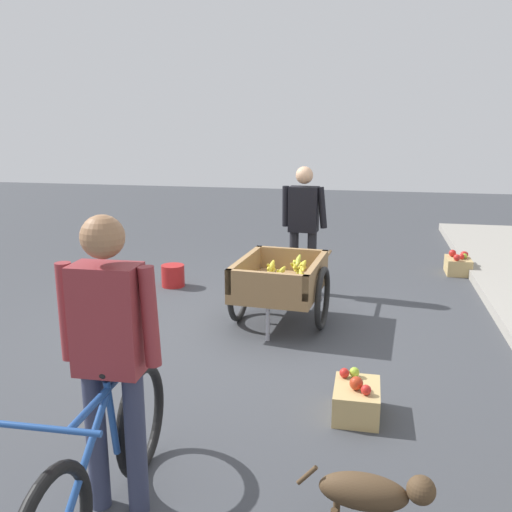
{
  "coord_description": "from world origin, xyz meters",
  "views": [
    {
      "loc": [
        5.1,
        1.22,
        2.04
      ],
      "look_at": [
        -0.1,
        0.14,
        0.75
      ],
      "focal_mm": 38.97,
      "sensor_mm": 36.0,
      "label": 1
    }
  ],
  "objects_px": {
    "plastic_bucket": "(173,276)",
    "apple_crate": "(356,399)",
    "fruit_cart": "(280,283)",
    "cyclist_person": "(110,342)",
    "mixed_fruit_crate": "(458,265)",
    "bicycle": "(104,467)",
    "vendor_person": "(304,219)",
    "dog": "(371,493)"
  },
  "relations": [
    {
      "from": "apple_crate",
      "to": "cyclist_person",
      "type": "bearing_deg",
      "value": -44.32
    },
    {
      "from": "cyclist_person",
      "to": "plastic_bucket",
      "type": "distance_m",
      "value": 4.27
    },
    {
      "from": "cyclist_person",
      "to": "bicycle",
      "type": "bearing_deg",
      "value": 1.55
    },
    {
      "from": "bicycle",
      "to": "dog",
      "type": "xyz_separation_m",
      "value": [
        -0.18,
        1.32,
        -0.08
      ]
    },
    {
      "from": "fruit_cart",
      "to": "apple_crate",
      "type": "relative_size",
      "value": 3.88
    },
    {
      "from": "vendor_person",
      "to": "plastic_bucket",
      "type": "xyz_separation_m",
      "value": [
        0.08,
        -1.64,
        -0.77
      ]
    },
    {
      "from": "cyclist_person",
      "to": "mixed_fruit_crate",
      "type": "relative_size",
      "value": 3.66
    },
    {
      "from": "vendor_person",
      "to": "plastic_bucket",
      "type": "distance_m",
      "value": 1.81
    },
    {
      "from": "dog",
      "to": "plastic_bucket",
      "type": "height_order",
      "value": "dog"
    },
    {
      "from": "fruit_cart",
      "to": "cyclist_person",
      "type": "xyz_separation_m",
      "value": [
        2.96,
        -0.4,
        0.53
      ]
    },
    {
      "from": "bicycle",
      "to": "cyclist_person",
      "type": "bearing_deg",
      "value": -178.45
    },
    {
      "from": "cyclist_person",
      "to": "dog",
      "type": "bearing_deg",
      "value": 91.14
    },
    {
      "from": "cyclist_person",
      "to": "dog",
      "type": "height_order",
      "value": "cyclist_person"
    },
    {
      "from": "vendor_person",
      "to": "mixed_fruit_crate",
      "type": "bearing_deg",
      "value": 122.75
    },
    {
      "from": "cyclist_person",
      "to": "dog",
      "type": "relative_size",
      "value": 2.39
    },
    {
      "from": "plastic_bucket",
      "to": "bicycle",
      "type": "bearing_deg",
      "value": 15.47
    },
    {
      "from": "vendor_person",
      "to": "bicycle",
      "type": "xyz_separation_m",
      "value": [
        4.25,
        -0.48,
        -0.56
      ]
    },
    {
      "from": "bicycle",
      "to": "plastic_bucket",
      "type": "xyz_separation_m",
      "value": [
        -4.17,
        -1.16,
        -0.21
      ]
    },
    {
      "from": "fruit_cart",
      "to": "mixed_fruit_crate",
      "type": "bearing_deg",
      "value": 139.35
    },
    {
      "from": "fruit_cart",
      "to": "plastic_bucket",
      "type": "distance_m",
      "value": 1.91
    },
    {
      "from": "apple_crate",
      "to": "mixed_fruit_crate",
      "type": "bearing_deg",
      "value": 163.04
    },
    {
      "from": "bicycle",
      "to": "apple_crate",
      "type": "bearing_deg",
      "value": 139.04
    },
    {
      "from": "plastic_bucket",
      "to": "apple_crate",
      "type": "height_order",
      "value": "apple_crate"
    },
    {
      "from": "vendor_person",
      "to": "cyclist_person",
      "type": "relative_size",
      "value": 0.95
    },
    {
      "from": "vendor_person",
      "to": "mixed_fruit_crate",
      "type": "distance_m",
      "value": 2.5
    },
    {
      "from": "vendor_person",
      "to": "bicycle",
      "type": "distance_m",
      "value": 4.31
    },
    {
      "from": "fruit_cart",
      "to": "dog",
      "type": "distance_m",
      "value": 3.08
    },
    {
      "from": "apple_crate",
      "to": "bicycle",
      "type": "bearing_deg",
      "value": -40.96
    },
    {
      "from": "fruit_cart",
      "to": "plastic_bucket",
      "type": "xyz_separation_m",
      "value": [
        -1.07,
        -1.55,
        -0.3
      ]
    },
    {
      "from": "fruit_cart",
      "to": "cyclist_person",
      "type": "relative_size",
      "value": 1.06
    },
    {
      "from": "bicycle",
      "to": "cyclist_person",
      "type": "xyz_separation_m",
      "value": [
        -0.15,
        -0.0,
        0.61
      ]
    },
    {
      "from": "fruit_cart",
      "to": "plastic_bucket",
      "type": "relative_size",
      "value": 5.85
    },
    {
      "from": "bicycle",
      "to": "vendor_person",
      "type": "bearing_deg",
      "value": 173.52
    },
    {
      "from": "fruit_cart",
      "to": "apple_crate",
      "type": "bearing_deg",
      "value": 25.84
    },
    {
      "from": "bicycle",
      "to": "apple_crate",
      "type": "relative_size",
      "value": 3.78
    },
    {
      "from": "dog",
      "to": "apple_crate",
      "type": "xyz_separation_m",
      "value": [
        -1.23,
        -0.1,
        -0.15
      ]
    },
    {
      "from": "dog",
      "to": "plastic_bucket",
      "type": "bearing_deg",
      "value": -148.22
    },
    {
      "from": "bicycle",
      "to": "dog",
      "type": "height_order",
      "value": "bicycle"
    },
    {
      "from": "cyclist_person",
      "to": "apple_crate",
      "type": "bearing_deg",
      "value": 135.68
    },
    {
      "from": "vendor_person",
      "to": "cyclist_person",
      "type": "xyz_separation_m",
      "value": [
        4.1,
        -0.49,
        0.05
      ]
    },
    {
      "from": "plastic_bucket",
      "to": "mixed_fruit_crate",
      "type": "xyz_separation_m",
      "value": [
        -1.36,
        3.63,
        -0.01
      ]
    },
    {
      "from": "cyclist_person",
      "to": "dog",
      "type": "xyz_separation_m",
      "value": [
        -0.03,
        1.32,
        -0.69
      ]
    }
  ]
}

